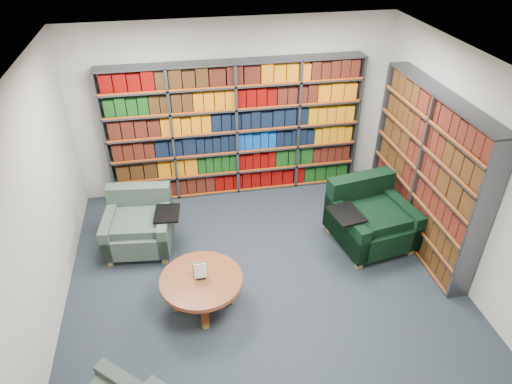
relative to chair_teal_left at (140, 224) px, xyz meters
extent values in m
cube|color=black|center=(1.58, -1.17, -0.33)|extent=(5.00, 5.00, 0.01)
cube|color=white|center=(1.58, -1.17, 2.48)|extent=(5.00, 5.00, 0.01)
cube|color=beige|center=(1.58, 1.34, 1.07)|extent=(5.00, 0.01, 2.80)
cube|color=beige|center=(-0.93, -1.17, 1.07)|extent=(0.01, 5.00, 2.80)
cube|color=beige|center=(4.08, -1.17, 1.07)|extent=(0.01, 5.00, 2.80)
cube|color=#47494F|center=(1.58, 1.17, 0.77)|extent=(4.00, 0.28, 2.20)
cube|color=silver|center=(1.58, 1.30, 0.77)|extent=(4.00, 0.02, 2.20)
cube|color=#D84C0A|center=(1.58, 1.04, 0.77)|extent=(4.00, 0.01, 2.20)
cube|color=#D06308|center=(1.58, 1.17, -0.15)|extent=(3.88, 0.21, 0.29)
cube|color=#351C0A|center=(1.58, 1.17, 0.22)|extent=(3.88, 0.21, 0.29)
cube|color=#3F130B|center=(1.58, 1.17, 0.58)|extent=(3.88, 0.21, 0.29)
cube|color=#3F130B|center=(1.58, 1.17, 0.95)|extent=(3.88, 0.21, 0.29)
cube|color=#0F360E|center=(1.58, 1.17, 1.32)|extent=(3.88, 0.21, 0.29)
cube|color=#610301|center=(1.58, 1.17, 1.68)|extent=(3.88, 0.21, 0.29)
cube|color=#47494F|center=(3.92, -0.57, 0.77)|extent=(0.28, 2.50, 2.20)
cube|color=silver|center=(4.05, -0.57, 0.77)|extent=(0.02, 2.50, 2.20)
cube|color=#D84C0A|center=(3.79, -0.57, 0.77)|extent=(0.02, 2.50, 2.20)
cube|color=#3F130B|center=(3.92, -0.57, -0.15)|extent=(0.21, 2.38, 0.29)
cube|color=#3F130B|center=(3.92, -0.57, 0.22)|extent=(0.21, 2.38, 0.29)
cube|color=#351C0A|center=(3.92, -0.57, 0.58)|extent=(0.21, 2.38, 0.29)
cube|color=#351C0A|center=(3.92, -0.57, 0.95)|extent=(0.21, 2.38, 0.29)
cube|color=#351C0A|center=(3.92, -0.57, 1.32)|extent=(0.21, 2.38, 0.29)
cube|color=#351C0A|center=(3.92, -0.57, 1.68)|extent=(0.21, 2.38, 0.29)
cube|color=#082A3A|center=(-0.01, -0.09, -0.07)|extent=(0.99, 0.99, 0.32)
cube|color=#082A3A|center=(0.03, 0.26, 0.13)|extent=(0.91, 0.30, 0.71)
cube|color=#082A3A|center=(-0.39, -0.04, 0.01)|extent=(0.24, 0.90, 0.48)
cube|color=#082A3A|center=(0.36, -0.13, 0.01)|extent=(0.24, 0.90, 0.48)
cube|color=black|center=(0.41, -0.18, 0.27)|extent=(0.38, 0.47, 0.02)
cube|color=olive|center=(-0.42, -0.41, -0.28)|extent=(0.08, 0.08, 0.10)
cube|color=olive|center=(0.31, -0.49, -0.28)|extent=(0.08, 0.08, 0.10)
cube|color=olive|center=(-0.34, 0.32, -0.28)|extent=(0.08, 0.08, 0.10)
cube|color=olive|center=(0.39, 0.24, -0.28)|extent=(0.08, 0.08, 0.10)
cube|color=black|center=(3.24, -0.61, -0.04)|extent=(1.16, 1.16, 0.36)
cube|color=black|center=(3.17, -0.23, 0.19)|extent=(1.03, 0.39, 0.80)
cube|color=black|center=(2.82, -0.68, 0.05)|extent=(0.32, 1.02, 0.54)
cube|color=black|center=(3.65, -0.54, 0.05)|extent=(0.32, 1.02, 0.54)
cube|color=black|center=(2.77, -0.75, 0.34)|extent=(0.46, 0.55, 0.03)
cube|color=olive|center=(2.90, -1.09, -0.27)|extent=(0.09, 0.09, 0.11)
cube|color=olive|center=(3.71, -0.95, -0.27)|extent=(0.09, 0.09, 0.11)
cube|color=olive|center=(2.76, -0.27, -0.27)|extent=(0.09, 0.09, 0.11)
cube|color=olive|center=(3.57, -0.13, -0.27)|extent=(0.09, 0.09, 0.11)
cylinder|color=brown|center=(0.76, -1.40, 0.11)|extent=(0.98, 0.98, 0.05)
cylinder|color=brown|center=(0.76, -1.40, -0.11)|extent=(0.13, 0.13, 0.39)
cube|color=brown|center=(0.76, -1.40, -0.28)|extent=(0.71, 0.09, 0.07)
cube|color=brown|center=(0.76, -1.40, -0.28)|extent=(0.09, 0.71, 0.07)
cube|color=black|center=(0.76, -1.40, 0.14)|extent=(0.11, 0.05, 0.01)
cube|color=white|center=(0.76, -1.40, 0.26)|extent=(0.15, 0.01, 0.22)
cube|color=#145926|center=(0.76, -1.39, 0.26)|extent=(0.17, 0.00, 0.24)
camera|label=1|loc=(0.67, -5.37, 3.94)|focal=32.00mm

